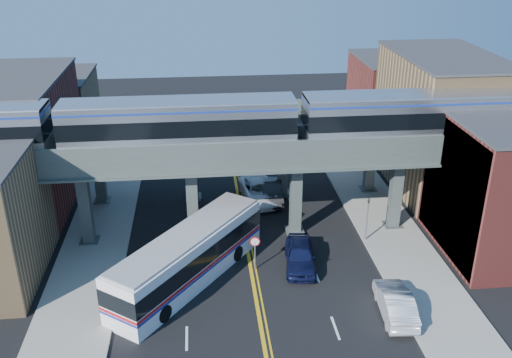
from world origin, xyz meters
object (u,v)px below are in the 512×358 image
at_px(stop_sign, 255,248).
at_px(transit_bus, 189,257).
at_px(car_lane_b, 272,192).
at_px(car_lane_d, 276,154).
at_px(car_parked_curb, 395,303).
at_px(car_lane_c, 259,191).
at_px(traffic_signal, 367,215).
at_px(transit_train, 179,123).
at_px(car_lane_a, 300,255).

xyz_separation_m(stop_sign, transit_bus, (-4.62, -0.90, 0.06)).
bearing_deg(car_lane_b, car_lane_d, 83.06).
bearing_deg(car_parked_curb, car_lane_c, -63.90).
xyz_separation_m(stop_sign, car_lane_b, (2.62, 10.91, -0.93)).
distance_m(stop_sign, traffic_signal, 9.41).
height_order(car_lane_d, car_parked_curb, car_parked_curb).
bearing_deg(transit_train, transit_bus, -86.70).
bearing_deg(car_lane_c, transit_train, -143.79).
bearing_deg(transit_bus, transit_train, 40.56).
relative_size(car_lane_b, car_lane_d, 1.01).
xyz_separation_m(transit_train, car_lane_a, (8.20, -4.96, -8.55)).
bearing_deg(traffic_signal, transit_train, 171.79).
height_order(transit_train, traffic_signal, transit_train).
bearing_deg(car_lane_b, car_lane_c, 174.30).
relative_size(transit_train, traffic_signal, 12.62).
xyz_separation_m(car_lane_a, car_lane_d, (0.96, 20.04, -0.17)).
bearing_deg(car_lane_b, car_lane_a, -83.89).
height_order(car_lane_b, car_lane_c, car_lane_c).
bearing_deg(car_lane_d, transit_bus, -108.41).
distance_m(car_lane_a, car_parked_curb, 7.83).
xyz_separation_m(traffic_signal, car_lane_a, (-5.66, -2.96, -1.40)).
xyz_separation_m(car_lane_c, car_lane_d, (2.70, 9.00, -0.12)).
bearing_deg(transit_train, stop_sign, -45.23).
relative_size(car_lane_a, car_parked_curb, 1.01).
bearing_deg(transit_bus, stop_sign, -41.71).
bearing_deg(car_lane_c, car_parked_curb, -75.65).
relative_size(transit_train, car_lane_b, 10.26).
height_order(transit_bus, car_lane_b, transit_bus).
bearing_deg(car_lane_a, car_lane_b, 100.34).
distance_m(transit_train, car_lane_c, 12.36).
distance_m(transit_bus, car_lane_a, 7.97).
relative_size(stop_sign, car_lane_c, 0.43).
bearing_deg(transit_bus, car_lane_a, -45.92).
bearing_deg(car_lane_b, car_parked_curb, -68.91).
xyz_separation_m(car_lane_a, car_parked_curb, (4.96, -6.06, -0.04)).
height_order(stop_sign, car_lane_c, stop_sign).
distance_m(traffic_signal, car_lane_d, 17.78).
bearing_deg(car_lane_c, stop_sign, -104.76).
relative_size(traffic_signal, car_lane_c, 0.67).
relative_size(transit_bus, car_lane_c, 2.09).
distance_m(transit_bus, car_lane_d, 22.78).
relative_size(traffic_signal, car_lane_a, 0.78).
bearing_deg(car_parked_curb, stop_sign, -31.56).
bearing_deg(transit_train, car_lane_b, 37.94).
relative_size(stop_sign, traffic_signal, 0.64).
height_order(car_lane_c, car_lane_d, car_lane_c).
bearing_deg(car_lane_b, stop_sign, -100.67).
xyz_separation_m(car_lane_b, car_lane_c, (-1.12, 0.17, 0.02)).
relative_size(car_lane_a, car_lane_d, 1.05).
xyz_separation_m(transit_bus, car_lane_d, (8.83, 20.98, -1.10)).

